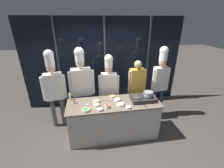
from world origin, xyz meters
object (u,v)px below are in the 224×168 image
at_px(prep_bowl_soy_glaze, 74,102).
at_px(serving_spoon_slotted, 86,104).
at_px(chef_line, 109,84).
at_px(prep_bowl_rice, 100,109).
at_px(prep_bowl_carrots, 112,96).
at_px(prep_bowl_mushrooms, 96,101).
at_px(frying_pan, 138,96).
at_px(prep_bowl_bean_sprouts, 117,100).
at_px(chef_sous, 82,82).
at_px(squeeze_bottle_oil, 70,96).
at_px(prep_bowl_chicken, 128,107).
at_px(prep_bowl_scallions, 86,110).
at_px(prep_bowl_onion, 120,104).
at_px(prep_bowl_ginger, 96,105).
at_px(person_guest, 137,85).
at_px(chef_head, 54,85).
at_px(portable_stove, 143,99).
at_px(prep_bowl_bell_pepper, 107,106).
at_px(stock_pot, 148,94).
at_px(serving_spoon_solid, 109,100).
at_px(chef_pastry, 161,76).

height_order(prep_bowl_soy_glaze, serving_spoon_slotted, prep_bowl_soy_glaze).
bearing_deg(chef_line, prep_bowl_soy_glaze, 39.76).
xyz_separation_m(prep_bowl_rice, prep_bowl_carrots, (0.35, 0.50, 0.00)).
bearing_deg(prep_bowl_mushrooms, prep_bowl_rice, -82.18).
relative_size(frying_pan, serving_spoon_slotted, 1.50).
relative_size(prep_bowl_bean_sprouts, chef_sous, 0.07).
xyz_separation_m(squeeze_bottle_oil, prep_bowl_chicken, (1.24, -0.56, -0.07)).
distance_m(prep_bowl_scallions, prep_bowl_onion, 0.74).
distance_m(prep_bowl_mushrooms, prep_bowl_ginger, 0.19).
distance_m(prep_bowl_chicken, person_guest, 0.96).
relative_size(prep_bowl_chicken, prep_bowl_ginger, 0.87).
bearing_deg(prep_bowl_carrots, prep_bowl_rice, -124.80).
bearing_deg(prep_bowl_bean_sprouts, person_guest, 38.95).
relative_size(prep_bowl_rice, chef_sous, 0.06).
height_order(prep_bowl_onion, chef_head, chef_head).
bearing_deg(portable_stove, prep_bowl_chicken, -147.16).
height_order(prep_bowl_carrots, chef_line, chef_line).
bearing_deg(prep_bowl_bean_sprouts, prep_bowl_bell_pepper, -136.82).
bearing_deg(prep_bowl_rice, stock_pot, 12.40).
xyz_separation_m(prep_bowl_bean_sprouts, prep_bowl_carrots, (-0.08, 0.17, 0.00)).
xyz_separation_m(prep_bowl_onion, prep_bowl_mushrooms, (-0.51, 0.22, 0.00)).
relative_size(stock_pot, chef_head, 0.12).
height_order(prep_bowl_soy_glaze, serving_spoon_solid, prep_bowl_soy_glaze).
relative_size(frying_pan, prep_bowl_carrots, 3.52).
xyz_separation_m(prep_bowl_scallions, chef_line, (0.60, 0.84, 0.15)).
xyz_separation_m(prep_bowl_bell_pepper, prep_bowl_ginger, (-0.22, 0.08, 0.00)).
bearing_deg(chef_line, prep_bowl_ginger, 72.08).
bearing_deg(chef_pastry, prep_bowl_mushrooms, 13.64).
xyz_separation_m(serving_spoon_slotted, chef_head, (-0.74, 0.57, 0.26)).
xyz_separation_m(prep_bowl_onion, prep_bowl_soy_glaze, (-1.00, 0.25, 0.00)).
xyz_separation_m(stock_pot, prep_bowl_bean_sprouts, (-0.71, 0.08, -0.13)).
xyz_separation_m(serving_spoon_slotted, serving_spoon_solid, (0.52, 0.09, -0.00)).
xyz_separation_m(prep_bowl_chicken, chef_line, (-0.28, 0.89, 0.16)).
height_order(prep_bowl_carrots, person_guest, person_guest).
relative_size(prep_bowl_rice, chef_pastry, 0.06).
xyz_separation_m(prep_bowl_rice, prep_bowl_mushrooms, (-0.05, 0.35, -0.00)).
distance_m(prep_bowl_rice, serving_spoon_slotted, 0.39).
distance_m(portable_stove, prep_bowl_scallions, 1.31).
height_order(frying_pan, prep_bowl_carrots, frying_pan).
distance_m(frying_pan, serving_spoon_solid, 0.66).
bearing_deg(prep_bowl_ginger, chef_sous, 112.44).
bearing_deg(stock_pot, person_guest, 98.70).
bearing_deg(prep_bowl_onion, prep_bowl_chicken, -45.54).
bearing_deg(chef_line, frying_pan, 141.52).
bearing_deg(chef_head, prep_bowl_ginger, 137.41).
distance_m(chef_head, chef_sous, 0.66).
height_order(prep_bowl_onion, chef_sous, chef_sous).
xyz_separation_m(frying_pan, prep_bowl_rice, (-0.89, -0.25, -0.10)).
relative_size(prep_bowl_onion, chef_head, 0.08).
bearing_deg(prep_bowl_bell_pepper, serving_spoon_slotted, 156.67).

